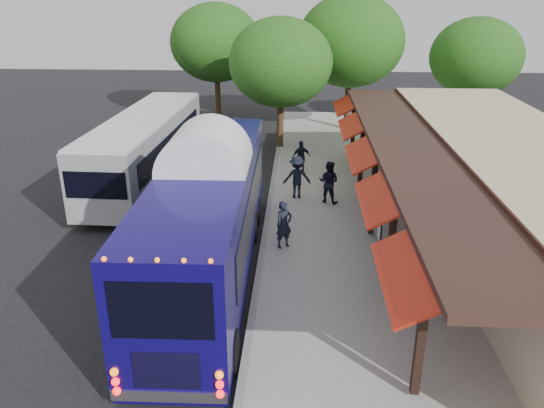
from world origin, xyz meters
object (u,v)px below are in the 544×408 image
(city_bus, at_px, (146,146))
(ped_a, at_px, (284,225))
(ped_c, at_px, (301,157))
(sign_board, at_px, (380,233))
(ped_b, at_px, (329,182))
(ped_d, at_px, (297,177))
(coach_bus, at_px, (208,213))

(city_bus, height_order, ped_a, city_bus)
(ped_c, relative_size, sign_board, 1.36)
(ped_b, bearing_deg, ped_a, 90.24)
(ped_c, height_order, sign_board, ped_c)
(ped_d, bearing_deg, ped_a, 78.07)
(coach_bus, xyz_separation_m, sign_board, (5.31, 1.26, -1.11))
(city_bus, bearing_deg, ped_b, -15.24)
(city_bus, xyz_separation_m, sign_board, (9.53, -7.01, -0.78))
(ped_b, distance_m, ped_d, 1.37)
(ped_b, bearing_deg, city_bus, 5.11)
(city_bus, distance_m, ped_d, 7.13)
(ped_c, xyz_separation_m, ped_d, (-0.17, -3.21, 0.12))
(ped_b, bearing_deg, ped_c, -50.94)
(ped_b, bearing_deg, ped_d, 2.20)
(ped_a, bearing_deg, city_bus, 102.57)
(coach_bus, distance_m, ped_c, 9.92)
(ped_c, bearing_deg, ped_a, 67.54)
(ped_d, bearing_deg, coach_bus, 60.33)
(city_bus, height_order, ped_d, city_bus)
(ped_b, bearing_deg, sign_board, 129.84)
(ped_d, bearing_deg, ped_c, -100.20)
(ped_a, bearing_deg, ped_c, 54.39)
(ped_c, bearing_deg, coach_bus, 55.34)
(sign_board, bearing_deg, ped_d, 116.60)
(coach_bus, distance_m, ped_d, 6.83)
(city_bus, relative_size, ped_c, 7.45)
(ped_a, xyz_separation_m, sign_board, (3.10, -0.39, -0.04))
(city_bus, xyz_separation_m, ped_c, (6.97, 1.20, -0.77))
(ped_d, bearing_deg, ped_b, 152.80)
(ped_d, distance_m, sign_board, 5.69)
(city_bus, relative_size, ped_d, 6.47)
(ped_b, height_order, sign_board, ped_b)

